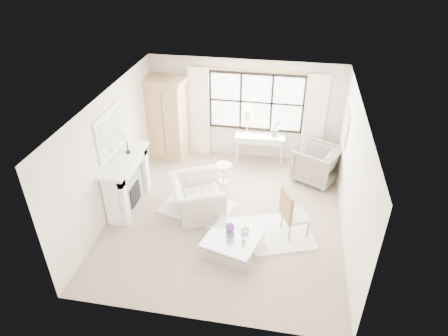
% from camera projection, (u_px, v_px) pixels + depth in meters
% --- Properties ---
extents(floor, '(5.50, 5.50, 0.00)m').
position_uv_depth(floor, '(226.00, 216.00, 8.88)').
color(floor, tan).
rests_on(floor, ground).
extents(ceiling, '(5.50, 5.50, 0.00)m').
position_uv_depth(ceiling, '(227.00, 103.00, 7.45)').
color(ceiling, silver).
rests_on(ceiling, ground).
extents(wall_back, '(5.00, 0.00, 5.00)m').
position_uv_depth(wall_back, '(244.00, 110.00, 10.46)').
color(wall_back, silver).
rests_on(wall_back, ground).
extents(wall_front, '(5.00, 0.00, 5.00)m').
position_uv_depth(wall_front, '(194.00, 260.00, 5.88)').
color(wall_front, beige).
rests_on(wall_front, ground).
extents(wall_left, '(0.00, 5.50, 5.50)m').
position_uv_depth(wall_left, '(112.00, 153.00, 8.54)').
color(wall_left, silver).
rests_on(wall_left, ground).
extents(wall_right, '(0.00, 5.50, 5.50)m').
position_uv_depth(wall_right, '(352.00, 176.00, 7.79)').
color(wall_right, white).
rests_on(wall_right, ground).
extents(window_pane, '(2.40, 0.02, 1.50)m').
position_uv_depth(window_pane, '(256.00, 102.00, 10.26)').
color(window_pane, white).
rests_on(window_pane, wall_back).
extents(window_frame, '(2.50, 0.04, 1.50)m').
position_uv_depth(window_frame, '(256.00, 102.00, 10.25)').
color(window_frame, black).
rests_on(window_frame, wall_back).
extents(curtain_rod, '(3.30, 0.04, 0.04)m').
position_uv_depth(curtain_rod, '(257.00, 70.00, 9.75)').
color(curtain_rod, '#A57D39').
rests_on(curtain_rod, wall_back).
extents(curtain_left, '(0.55, 0.10, 2.47)m').
position_uv_depth(curtain_left, '(199.00, 112.00, 10.61)').
color(curtain_left, white).
rests_on(curtain_left, ground).
extents(curtain_right, '(0.55, 0.10, 2.47)m').
position_uv_depth(curtain_right, '(314.00, 121.00, 10.16)').
color(curtain_right, white).
rests_on(curtain_right, ground).
extents(fireplace, '(0.58, 1.66, 1.26)m').
position_uv_depth(fireplace, '(126.00, 181.00, 8.88)').
color(fireplace, white).
rests_on(fireplace, ground).
extents(mirror_frame, '(0.05, 1.15, 0.95)m').
position_uv_depth(mirror_frame, '(109.00, 133.00, 8.28)').
color(mirror_frame, white).
rests_on(mirror_frame, wall_left).
extents(mirror_glass, '(0.02, 1.00, 0.80)m').
position_uv_depth(mirror_glass, '(111.00, 133.00, 8.27)').
color(mirror_glass, silver).
rests_on(mirror_glass, wall_left).
extents(art_frame, '(0.04, 0.62, 0.82)m').
position_uv_depth(art_frame, '(346.00, 128.00, 9.10)').
color(art_frame, silver).
rests_on(art_frame, wall_right).
extents(art_canvas, '(0.01, 0.52, 0.72)m').
position_uv_depth(art_canvas, '(345.00, 128.00, 9.11)').
color(art_canvas, '#C5B599').
rests_on(art_canvas, wall_right).
extents(mantel_lamp, '(0.22, 0.22, 0.51)m').
position_uv_depth(mantel_lamp, '(126.00, 137.00, 8.53)').
color(mantel_lamp, black).
rests_on(mantel_lamp, fireplace).
extents(armoire, '(1.22, 0.87, 2.24)m').
position_uv_depth(armoire, '(167.00, 118.00, 10.54)').
color(armoire, tan).
rests_on(armoire, floor).
extents(console_table, '(1.32, 0.51, 0.80)m').
position_uv_depth(console_table, '(259.00, 149.00, 10.65)').
color(console_table, silver).
rests_on(console_table, floor).
extents(console_lamp, '(0.28, 0.28, 0.69)m').
position_uv_depth(console_lamp, '(247.00, 115.00, 10.20)').
color(console_lamp, '#AF853D').
rests_on(console_lamp, console_table).
extents(orchid_plant, '(0.32, 0.29, 0.48)m').
position_uv_depth(orchid_plant, '(276.00, 128.00, 10.26)').
color(orchid_plant, '#58754E').
rests_on(orchid_plant, console_table).
extents(side_table, '(0.40, 0.40, 0.51)m').
position_uv_depth(side_table, '(223.00, 171.00, 9.84)').
color(side_table, white).
rests_on(side_table, floor).
extents(rug_left, '(1.79, 1.47, 0.03)m').
position_uv_depth(rug_left, '(197.00, 207.00, 9.12)').
color(rug_left, white).
rests_on(rug_left, floor).
extents(rug_right, '(1.98, 1.73, 0.03)m').
position_uv_depth(rug_right, '(271.00, 233.00, 8.37)').
color(rug_right, white).
rests_on(rug_right, floor).
extents(club_armchair, '(1.48, 1.56, 0.80)m').
position_uv_depth(club_armchair, '(197.00, 197.00, 8.79)').
color(club_armchair, beige).
rests_on(club_armchair, floor).
extents(wingback_chair, '(1.33, 1.32, 0.91)m').
position_uv_depth(wingback_chair, '(316.00, 164.00, 9.88)').
color(wingback_chair, gray).
rests_on(wingback_chair, floor).
extents(french_chair, '(0.64, 0.64, 1.08)m').
position_uv_depth(french_chair, '(294.00, 222.00, 8.21)').
color(french_chair, '#A57645').
rests_on(french_chair, floor).
extents(coffee_table, '(1.23, 1.23, 0.38)m').
position_uv_depth(coffee_table, '(233.00, 244.00, 7.84)').
color(coffee_table, silver).
rests_on(coffee_table, floor).
extents(planter_box, '(0.18, 0.18, 0.11)m').
position_uv_depth(planter_box, '(230.00, 233.00, 7.76)').
color(planter_box, slate).
rests_on(planter_box, coffee_table).
extents(planter_flowers, '(0.18, 0.18, 0.18)m').
position_uv_depth(planter_flowers, '(230.00, 227.00, 7.69)').
color(planter_flowers, '#63327D').
rests_on(planter_flowers, planter_box).
extents(pillar_candle, '(0.08, 0.08, 0.12)m').
position_uv_depth(pillar_candle, '(244.00, 241.00, 7.55)').
color(pillar_candle, silver).
rests_on(pillar_candle, coffee_table).
extents(coffee_vase, '(0.20, 0.20, 0.17)m').
position_uv_depth(coffee_vase, '(245.00, 229.00, 7.80)').
color(coffee_vase, silver).
rests_on(coffee_vase, coffee_table).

